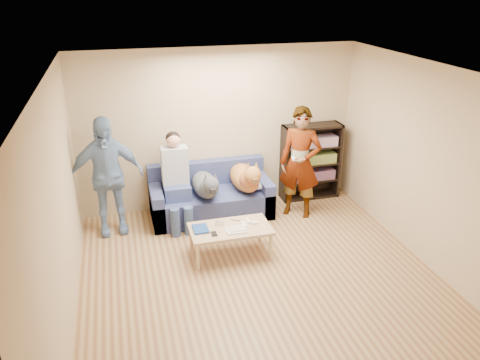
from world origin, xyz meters
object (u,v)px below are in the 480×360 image
object	(u,v)px
person_seated	(176,177)
coffee_table	(230,231)
dog_tan	(246,178)
person_standing_right	(300,163)
person_standing_left	(107,176)
sofa	(210,198)
dog_gray	(206,185)
bookshelf	(310,160)
camera_silver	(220,223)
notebook_blue	(200,229)

from	to	relation	value
person_seated	coffee_table	bearing A→B (deg)	-63.55
dog_tan	person_standing_right	bearing A→B (deg)	-14.32
person_standing_left	dog_tan	xyz separation A→B (m)	(2.10, 0.01, -0.26)
dog_tan	sofa	bearing A→B (deg)	165.73
dog_gray	bookshelf	xyz separation A→B (m)	(1.91, 0.45, 0.06)
person_seated	dog_gray	distance (m)	0.47
person_standing_left	dog_gray	size ratio (longest dim) A/B	1.46
dog_gray	bookshelf	size ratio (longest dim) A/B	0.95
person_standing_right	camera_silver	bearing A→B (deg)	-118.07
person_standing_right	camera_silver	distance (m)	1.72
dog_gray	bookshelf	world-z (taller)	bookshelf
person_seated	sofa	bearing A→B (deg)	13.12
camera_silver	coffee_table	world-z (taller)	camera_silver
camera_silver	coffee_table	distance (m)	0.18
person_standing_left	camera_silver	bearing A→B (deg)	-38.50
person_standing_right	person_standing_left	size ratio (longest dim) A/B	0.99
camera_silver	sofa	size ratio (longest dim) A/B	0.06
notebook_blue	person_standing_left	bearing A→B (deg)	137.91
dog_gray	dog_tan	distance (m)	0.66
person_standing_right	bookshelf	bearing A→B (deg)	87.42
sofa	dog_gray	bearing A→B (deg)	-116.28
camera_silver	person_seated	distance (m)	1.14
notebook_blue	dog_tan	world-z (taller)	dog_tan
dog_gray	camera_silver	bearing A→B (deg)	-89.83
bookshelf	dog_tan	bearing A→B (deg)	-163.35
person_standing_right	camera_silver	world-z (taller)	person_standing_right
bookshelf	person_seated	bearing A→B (deg)	-171.26
person_standing_left	coffee_table	world-z (taller)	person_standing_left
person_standing_right	dog_tan	xyz separation A→B (m)	(-0.82, 0.21, -0.24)
camera_silver	sofa	xyz separation A→B (m)	(0.10, 1.13, -0.16)
camera_silver	sofa	distance (m)	1.15
person_seated	dog_tan	distance (m)	1.10
person_seated	coffee_table	size ratio (longest dim) A/B	1.34
notebook_blue	coffee_table	world-z (taller)	notebook_blue
notebook_blue	person_seated	xyz separation A→B (m)	(-0.16, 1.07, 0.34)
person_standing_right	coffee_table	size ratio (longest dim) A/B	1.61
notebook_blue	person_seated	bearing A→B (deg)	98.44
notebook_blue	dog_tan	bearing A→B (deg)	48.64
sofa	dog_tan	xyz separation A→B (m)	(0.55, -0.14, 0.36)
camera_silver	dog_gray	world-z (taller)	dog_gray
person_standing_left	camera_silver	world-z (taller)	person_standing_left
notebook_blue	sofa	distance (m)	1.27
person_standing_right	bookshelf	world-z (taller)	person_standing_right
person_standing_left	dog_gray	bearing A→B (deg)	-6.91
person_standing_left	sofa	xyz separation A→B (m)	(1.55, 0.15, -0.62)
bookshelf	person_standing_left	bearing A→B (deg)	-173.48
bookshelf	sofa	bearing A→B (deg)	-172.60
camera_silver	person_standing_left	bearing A→B (deg)	145.79
bookshelf	dog_gray	bearing A→B (deg)	-166.74
dog_tan	bookshelf	world-z (taller)	bookshelf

